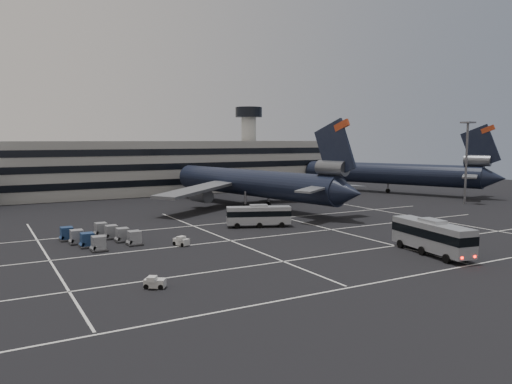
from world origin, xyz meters
TOP-DOWN VIEW (x-y plane):
  - ground at (0.00, 0.00)m, footprint 260.00×260.00m
  - lane_markings at (0.95, 0.72)m, footprint 90.00×55.62m
  - terminal at (-2.95, 71.14)m, footprint 125.00×26.00m
  - hills at (17.99, 170.00)m, footprint 352.00×180.00m
  - lightpole_right at (58.00, 15.00)m, footprint 2.40×2.40m
  - trijet_main at (13.89, 33.47)m, footprint 46.55×57.38m
  - trijet_far at (60.37, 40.08)m, footprint 30.30×54.90m
  - bus_near at (12.22, -15.92)m, footprint 4.91×12.90m
  - bus_far at (3.07, 11.84)m, footprint 10.68×6.24m
  - tug_a at (-13.24, 4.32)m, footprint 2.00×2.43m
  - tug_b at (-22.47, -12.85)m, footprint 2.28×2.09m
  - uld_cluster at (-22.51, 11.77)m, footprint 10.09×13.24m

SIDE VIEW (x-z plane):
  - hills at x=17.99m, z-range -34.07..9.93m
  - ground at x=0.00m, z-range 0.00..0.00m
  - lane_markings at x=0.95m, z-range 0.00..0.01m
  - tug_b at x=-22.47m, z-range -0.07..1.19m
  - tug_a at x=-13.24m, z-range -0.08..1.28m
  - uld_cluster at x=-22.51m, z-range -0.02..1.92m
  - bus_far at x=3.07m, z-range 0.18..3.89m
  - bus_near at x=12.22m, z-range 0.21..4.66m
  - trijet_main at x=13.89m, z-range -3.79..14.29m
  - trijet_far at x=60.37m, z-range -3.61..14.47m
  - terminal at x=-2.95m, z-range -5.07..18.93m
  - lightpole_right at x=58.00m, z-range 2.68..20.95m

